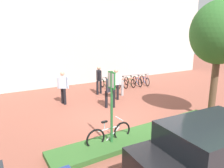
% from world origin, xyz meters
% --- Properties ---
extents(ground_plane, '(60.00, 60.00, 0.00)m').
position_xyz_m(ground_plane, '(0.00, 0.00, 0.00)').
color(ground_plane, brown).
extents(building_facade, '(28.00, 1.20, 10.00)m').
position_xyz_m(building_facade, '(0.00, 7.33, 5.00)').
color(building_facade, silver).
rests_on(building_facade, ground).
extents(planter_strip, '(7.00, 1.10, 0.16)m').
position_xyz_m(planter_strip, '(0.15, -2.15, 0.08)').
color(planter_strip, '#336028').
rests_on(planter_strip, ground).
extents(tree_sidewalk, '(2.30, 2.30, 4.90)m').
position_xyz_m(tree_sidewalk, '(3.61, -2.35, 3.60)').
color(tree_sidewalk, brown).
rests_on(tree_sidewalk, ground).
extents(parking_sign_post, '(0.08, 0.36, 2.48)m').
position_xyz_m(parking_sign_post, '(-1.29, -2.15, 1.62)').
color(parking_sign_post, '#2D7238').
rests_on(parking_sign_post, ground).
extents(bike_at_sign, '(1.68, 0.42, 0.86)m').
position_xyz_m(bike_at_sign, '(-1.27, -1.98, 0.35)').
color(bike_at_sign, black).
rests_on(bike_at_sign, ground).
extents(bike_rack_cluster, '(3.72, 1.98, 0.83)m').
position_xyz_m(bike_rack_cluster, '(3.77, 4.30, 0.35)').
color(bike_rack_cluster, '#99999E').
rests_on(bike_rack_cluster, ground).
extents(bollard_steel, '(0.16, 0.16, 0.90)m').
position_xyz_m(bollard_steel, '(2.31, 2.56, 0.45)').
color(bollard_steel, '#ADADB2').
rests_on(bollard_steel, ground).
extents(person_suited_dark, '(0.41, 0.59, 1.72)m').
position_xyz_m(person_suited_dark, '(1.29, 3.58, 0.98)').
color(person_suited_dark, black).
rests_on(person_suited_dark, ground).
extents(person_suited_navy, '(0.52, 0.42, 1.72)m').
position_xyz_m(person_suited_navy, '(0.59, 1.11, 0.98)').
color(person_suited_navy, black).
rests_on(person_suited_navy, ground).
extents(person_shirt_blue, '(0.54, 0.41, 1.72)m').
position_xyz_m(person_shirt_blue, '(1.60, 2.15, 0.98)').
color(person_shirt_blue, black).
rests_on(person_shirt_blue, ground).
extents(person_shirt_white, '(0.52, 0.42, 1.72)m').
position_xyz_m(person_shirt_white, '(-1.18, 2.87, 0.98)').
color(person_shirt_white, black).
rests_on(person_shirt_white, ground).
extents(car_black_suv, '(4.41, 2.26, 1.54)m').
position_xyz_m(car_black_suv, '(0.04, -4.83, 0.76)').
color(car_black_suv, black).
rests_on(car_black_suv, ground).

